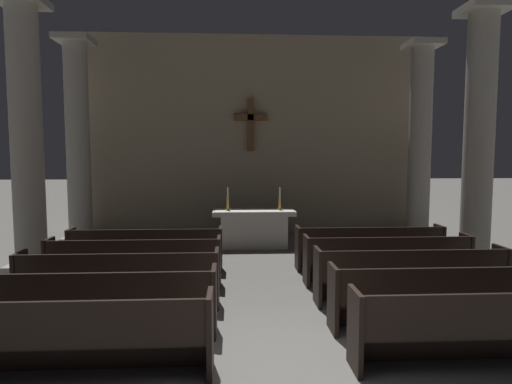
% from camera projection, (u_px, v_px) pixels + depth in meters
% --- Properties ---
extents(ground_plane, '(80.00, 80.00, 0.00)m').
position_uv_depth(ground_plane, '(283.00, 371.00, 5.03)').
color(ground_plane, '#66635E').
extents(pew_left_row_1, '(3.20, 0.50, 0.95)m').
position_uv_depth(pew_left_row_1, '(68.00, 337.00, 4.82)').
color(pew_left_row_1, black).
rests_on(pew_left_row_1, ground).
extents(pew_left_row_2, '(3.20, 0.50, 0.95)m').
position_uv_depth(pew_left_row_2, '(98.00, 303.00, 5.92)').
color(pew_left_row_2, black).
rests_on(pew_left_row_2, ground).
extents(pew_left_row_3, '(3.20, 0.50, 0.95)m').
position_uv_depth(pew_left_row_3, '(119.00, 280.00, 7.03)').
color(pew_left_row_3, black).
rests_on(pew_left_row_3, ground).
extents(pew_left_row_4, '(3.20, 0.50, 0.95)m').
position_uv_depth(pew_left_row_4, '(135.00, 263.00, 8.13)').
color(pew_left_row_4, black).
rests_on(pew_left_row_4, ground).
extents(pew_left_row_5, '(3.20, 0.50, 0.95)m').
position_uv_depth(pew_left_row_5, '(146.00, 250.00, 9.23)').
color(pew_left_row_5, black).
rests_on(pew_left_row_5, ground).
extents(pew_right_row_1, '(3.20, 0.50, 0.95)m').
position_uv_depth(pew_right_row_1, '(488.00, 328.00, 5.08)').
color(pew_right_row_1, black).
rests_on(pew_right_row_1, ground).
extents(pew_right_row_2, '(3.20, 0.50, 0.95)m').
position_uv_depth(pew_right_row_2, '(443.00, 297.00, 6.18)').
color(pew_right_row_2, black).
rests_on(pew_right_row_2, ground).
extents(pew_right_row_3, '(3.20, 0.50, 0.95)m').
position_uv_depth(pew_right_row_3, '(411.00, 275.00, 7.28)').
color(pew_right_row_3, black).
rests_on(pew_right_row_3, ground).
extents(pew_right_row_4, '(3.20, 0.50, 0.95)m').
position_uv_depth(pew_right_row_4, '(387.00, 260.00, 8.39)').
color(pew_right_row_4, black).
rests_on(pew_right_row_4, ground).
extents(pew_right_row_5, '(3.20, 0.50, 0.95)m').
position_uv_depth(pew_right_row_5, '(369.00, 247.00, 9.49)').
color(pew_right_row_5, black).
rests_on(pew_right_row_5, ground).
extents(column_left_second, '(0.95, 0.95, 5.69)m').
position_uv_depth(column_left_second, '(27.00, 142.00, 9.05)').
color(column_left_second, '#9E998E').
rests_on(column_left_second, ground).
extents(column_right_second, '(0.95, 0.95, 5.69)m').
position_uv_depth(column_right_second, '(479.00, 142.00, 9.57)').
color(column_right_second, '#9E998E').
rests_on(column_right_second, ground).
extents(column_left_third, '(0.95, 0.95, 5.69)m').
position_uv_depth(column_left_third, '(78.00, 145.00, 12.06)').
color(column_left_third, '#9E998E').
rests_on(column_left_third, ground).
extents(column_right_third, '(0.95, 0.95, 5.69)m').
position_uv_depth(column_right_third, '(420.00, 145.00, 12.58)').
color(column_right_third, '#9E998E').
rests_on(column_right_third, ground).
extents(altar, '(2.20, 0.90, 1.01)m').
position_uv_depth(altar, '(254.00, 227.00, 11.75)').
color(altar, '#BCB7AD').
rests_on(altar, ground).
extents(candlestick_left, '(0.16, 0.16, 0.61)m').
position_uv_depth(candlestick_left, '(228.00, 203.00, 11.66)').
color(candlestick_left, '#B79338').
rests_on(candlestick_left, altar).
extents(candlestick_right, '(0.16, 0.16, 0.61)m').
position_uv_depth(candlestick_right, '(280.00, 203.00, 11.74)').
color(candlestick_right, '#B79338').
rests_on(candlestick_right, altar).
extents(apse_with_cross, '(10.70, 0.44, 6.20)m').
position_uv_depth(apse_with_cross, '(250.00, 135.00, 13.79)').
color(apse_with_cross, gray).
rests_on(apse_with_cross, ground).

